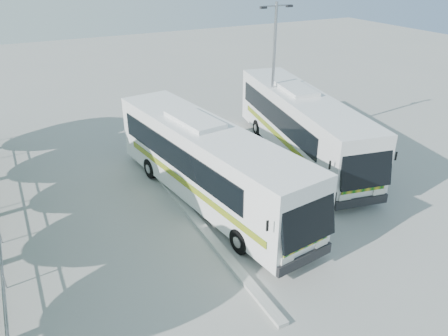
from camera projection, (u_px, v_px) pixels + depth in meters
ground at (251, 218)px, 19.52m from camera, size 100.00×100.00×0.00m
kerb_divider at (186, 208)px, 20.14m from camera, size 0.40×16.00×0.15m
coach_main at (208, 162)px, 20.05m from camera, size 4.36×13.33×3.64m
coach_adjacent at (302, 124)px, 24.53m from camera, size 5.07×13.37×3.64m
lamppost at (273, 71)px, 24.84m from camera, size 2.03×0.20×8.31m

